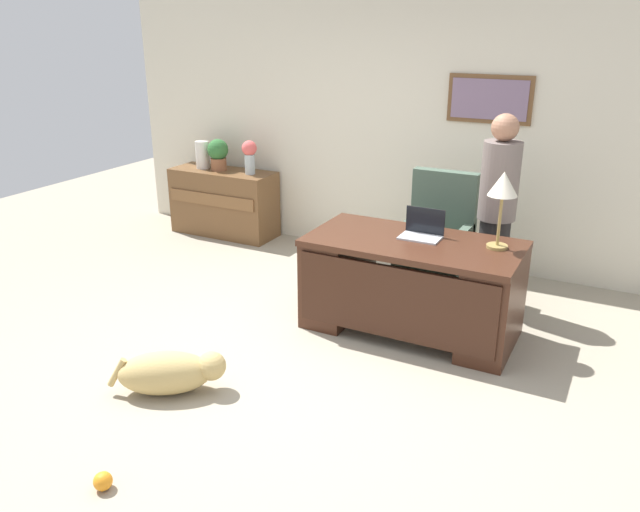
# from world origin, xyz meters

# --- Properties ---
(ground_plane) EXTENTS (12.00, 12.00, 0.00)m
(ground_plane) POSITION_xyz_m (0.00, 0.00, 0.00)
(ground_plane) COLOR #9E937F
(back_wall) EXTENTS (7.00, 0.16, 2.70)m
(back_wall) POSITION_xyz_m (0.00, 2.60, 1.35)
(back_wall) COLOR beige
(back_wall) RESTS_ON ground_plane
(desk) EXTENTS (1.67, 0.85, 0.78)m
(desk) POSITION_xyz_m (0.62, 0.85, 0.42)
(desk) COLOR #422316
(desk) RESTS_ON ground_plane
(credenza) EXTENTS (1.25, 0.50, 0.77)m
(credenza) POSITION_xyz_m (-2.21, 2.25, 0.38)
(credenza) COLOR brown
(credenza) RESTS_ON ground_plane
(armchair) EXTENTS (0.60, 0.59, 1.13)m
(armchair) POSITION_xyz_m (0.55, 1.72, 0.50)
(armchair) COLOR #475B4C
(armchair) RESTS_ON ground_plane
(person_standing) EXTENTS (0.32, 0.32, 1.70)m
(person_standing) POSITION_xyz_m (1.08, 1.64, 0.88)
(person_standing) COLOR #262323
(person_standing) RESTS_ON ground_plane
(dog_lying) EXTENTS (0.72, 0.59, 0.30)m
(dog_lying) POSITION_xyz_m (-0.51, -0.77, 0.16)
(dog_lying) COLOR tan
(dog_lying) RESTS_ON ground_plane
(laptop) EXTENTS (0.32, 0.22, 0.23)m
(laptop) POSITION_xyz_m (0.64, 1.00, 0.83)
(laptop) COLOR #B2B5BA
(laptop) RESTS_ON desk
(desk_lamp) EXTENTS (0.22, 0.22, 0.59)m
(desk_lamp) POSITION_xyz_m (1.23, 1.01, 1.24)
(desk_lamp) COLOR #9E8447
(desk_lamp) RESTS_ON desk
(vase_with_flowers) EXTENTS (0.17, 0.17, 0.38)m
(vase_with_flowers) POSITION_xyz_m (-1.82, 2.25, 0.99)
(vase_with_flowers) COLOR #AEBEC4
(vase_with_flowers) RESTS_ON credenza
(vase_empty) EXTENTS (0.16, 0.16, 0.32)m
(vase_empty) POSITION_xyz_m (-2.48, 2.25, 0.93)
(vase_empty) COLOR silver
(vase_empty) RESTS_ON credenza
(potted_plant) EXTENTS (0.24, 0.24, 0.36)m
(potted_plant) POSITION_xyz_m (-2.26, 2.25, 0.97)
(potted_plant) COLOR brown
(potted_plant) RESTS_ON credenza
(dog_toy_ball) EXTENTS (0.10, 0.10, 0.10)m
(dog_toy_ball) POSITION_xyz_m (-0.21, -1.70, 0.05)
(dog_toy_ball) COLOR orange
(dog_toy_ball) RESTS_ON ground_plane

